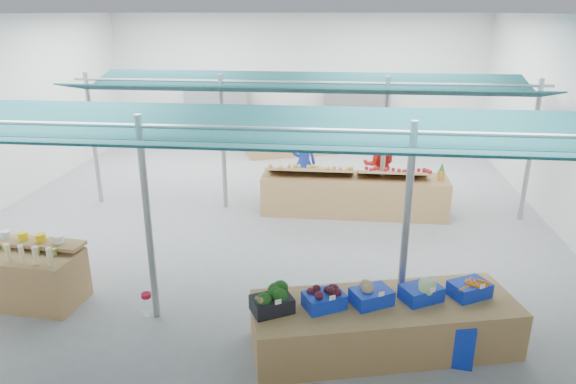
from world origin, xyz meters
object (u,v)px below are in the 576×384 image
(fruit_counter, at_px, (354,195))
(vendor_left, at_px, (304,163))
(bottle_shelf, at_px, (23,274))
(veg_counter, at_px, (384,324))
(vendor_right, at_px, (379,165))
(crate_stack, at_px, (454,342))

(fruit_counter, bearing_deg, vendor_left, 137.42)
(bottle_shelf, distance_m, veg_counter, 5.47)
(fruit_counter, xyz_separation_m, vendor_right, (0.60, 1.10, 0.37))
(veg_counter, distance_m, vendor_right, 5.93)
(fruit_counter, relative_size, vendor_right, 2.50)
(bottle_shelf, bearing_deg, crate_stack, -2.40)
(fruit_counter, xyz_separation_m, vendor_left, (-1.20, 1.10, 0.37))
(vendor_left, bearing_deg, veg_counter, 104.75)
(bottle_shelf, distance_m, fruit_counter, 6.61)
(vendor_left, bearing_deg, crate_stack, 111.59)
(bottle_shelf, relative_size, vendor_left, 1.18)
(vendor_left, bearing_deg, bottle_shelf, 53.91)
(vendor_left, bearing_deg, fruit_counter, 137.42)
(bottle_shelf, xyz_separation_m, veg_counter, (5.44, -0.57, -0.11))
(fruit_counter, bearing_deg, vendor_right, 61.32)
(vendor_left, bearing_deg, vendor_right, 179.93)
(bottle_shelf, height_order, vendor_left, vendor_left)
(vendor_right, bearing_deg, crate_stack, 95.81)
(vendor_right, bearing_deg, veg_counter, 87.63)
(crate_stack, distance_m, vendor_left, 6.61)
(bottle_shelf, height_order, vendor_right, vendor_right)
(bottle_shelf, relative_size, fruit_counter, 0.47)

